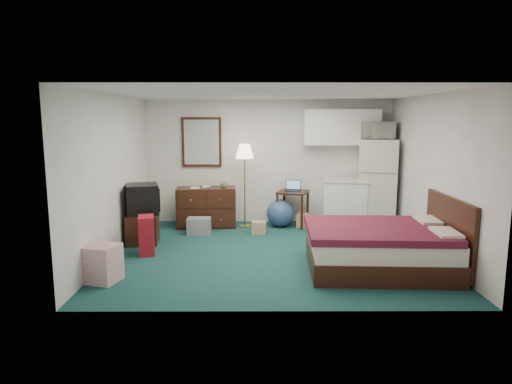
{
  "coord_description": "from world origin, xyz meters",
  "views": [
    {
      "loc": [
        -0.28,
        -7.07,
        2.14
      ],
      "look_at": [
        -0.26,
        0.15,
        0.96
      ],
      "focal_mm": 32.0,
      "sensor_mm": 36.0,
      "label": 1
    }
  ],
  "objects_px": {
    "dresser": "(206,207)",
    "floor_lamp": "(245,186)",
    "bed": "(379,249)",
    "tv_stand": "(143,228)",
    "kitchen_counter": "(346,204)",
    "desk": "(293,208)",
    "fridge": "(378,184)",
    "suitcase": "(147,235)"
  },
  "relations": [
    {
      "from": "dresser",
      "to": "fridge",
      "type": "bearing_deg",
      "value": -5.04
    },
    {
      "from": "desk",
      "to": "kitchen_counter",
      "type": "bearing_deg",
      "value": 18.88
    },
    {
      "from": "fridge",
      "to": "suitcase",
      "type": "bearing_deg",
      "value": -140.76
    },
    {
      "from": "tv_stand",
      "to": "suitcase",
      "type": "distance_m",
      "value": 0.69
    },
    {
      "from": "bed",
      "to": "kitchen_counter",
      "type": "bearing_deg",
      "value": 91.67
    },
    {
      "from": "kitchen_counter",
      "to": "bed",
      "type": "bearing_deg",
      "value": -78.52
    },
    {
      "from": "dresser",
      "to": "floor_lamp",
      "type": "xyz_separation_m",
      "value": [
        0.76,
        -0.0,
        0.43
      ]
    },
    {
      "from": "dresser",
      "to": "bed",
      "type": "xyz_separation_m",
      "value": [
        2.71,
        -2.62,
        -0.08
      ]
    },
    {
      "from": "desk",
      "to": "suitcase",
      "type": "xyz_separation_m",
      "value": [
        -2.47,
        -1.91,
        -0.04
      ]
    },
    {
      "from": "kitchen_counter",
      "to": "bed",
      "type": "height_order",
      "value": "kitchen_counter"
    },
    {
      "from": "desk",
      "to": "kitchen_counter",
      "type": "distance_m",
      "value": 1.06
    },
    {
      "from": "bed",
      "to": "suitcase",
      "type": "bearing_deg",
      "value": 170.22
    },
    {
      "from": "floor_lamp",
      "to": "bed",
      "type": "distance_m",
      "value": 3.3
    },
    {
      "from": "dresser",
      "to": "desk",
      "type": "xyz_separation_m",
      "value": [
        1.72,
        0.06,
        -0.04
      ]
    },
    {
      "from": "dresser",
      "to": "floor_lamp",
      "type": "distance_m",
      "value": 0.87
    },
    {
      "from": "tv_stand",
      "to": "bed",
      "type": "bearing_deg",
      "value": -27.45
    },
    {
      "from": "tv_stand",
      "to": "suitcase",
      "type": "bearing_deg",
      "value": -77.76
    },
    {
      "from": "kitchen_counter",
      "to": "bed",
      "type": "distance_m",
      "value": 2.67
    },
    {
      "from": "floor_lamp",
      "to": "fridge",
      "type": "bearing_deg",
      "value": -0.71
    },
    {
      "from": "dresser",
      "to": "suitcase",
      "type": "xyz_separation_m",
      "value": [
        -0.75,
        -1.84,
        -0.08
      ]
    },
    {
      "from": "desk",
      "to": "bed",
      "type": "xyz_separation_m",
      "value": [
        1.0,
        -2.68,
        -0.04
      ]
    },
    {
      "from": "floor_lamp",
      "to": "desk",
      "type": "bearing_deg",
      "value": 3.84
    },
    {
      "from": "floor_lamp",
      "to": "bed",
      "type": "height_order",
      "value": "floor_lamp"
    },
    {
      "from": "dresser",
      "to": "bed",
      "type": "bearing_deg",
      "value": -48.43
    },
    {
      "from": "kitchen_counter",
      "to": "fridge",
      "type": "bearing_deg",
      "value": 4.66
    },
    {
      "from": "desk",
      "to": "tv_stand",
      "type": "height_order",
      "value": "desk"
    },
    {
      "from": "bed",
      "to": "tv_stand",
      "type": "relative_size",
      "value": 3.46
    },
    {
      "from": "dresser",
      "to": "fridge",
      "type": "height_order",
      "value": "fridge"
    },
    {
      "from": "desk",
      "to": "fridge",
      "type": "relative_size",
      "value": 0.41
    },
    {
      "from": "kitchen_counter",
      "to": "bed",
      "type": "relative_size",
      "value": 0.46
    },
    {
      "from": "tv_stand",
      "to": "suitcase",
      "type": "relative_size",
      "value": 0.92
    },
    {
      "from": "bed",
      "to": "tv_stand",
      "type": "xyz_separation_m",
      "value": [
        -3.69,
        1.43,
        -0.05
      ]
    },
    {
      "from": "dresser",
      "to": "kitchen_counter",
      "type": "distance_m",
      "value": 2.77
    },
    {
      "from": "tv_stand",
      "to": "floor_lamp",
      "type": "bearing_deg",
      "value": 28.15
    },
    {
      "from": "desk",
      "to": "suitcase",
      "type": "relative_size",
      "value": 1.14
    },
    {
      "from": "bed",
      "to": "dresser",
      "type": "bearing_deg",
      "value": 138.84
    },
    {
      "from": "fridge",
      "to": "bed",
      "type": "bearing_deg",
      "value": -88.62
    },
    {
      "from": "desk",
      "to": "fridge",
      "type": "xyz_separation_m",
      "value": [
        1.65,
        -0.1,
        0.51
      ]
    },
    {
      "from": "desk",
      "to": "fridge",
      "type": "distance_m",
      "value": 1.73
    },
    {
      "from": "bed",
      "to": "suitcase",
      "type": "xyz_separation_m",
      "value": [
        -3.47,
        0.77,
        -0.0
      ]
    },
    {
      "from": "fridge",
      "to": "suitcase",
      "type": "height_order",
      "value": "fridge"
    },
    {
      "from": "floor_lamp",
      "to": "dresser",
      "type": "bearing_deg",
      "value": 179.91
    }
  ]
}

